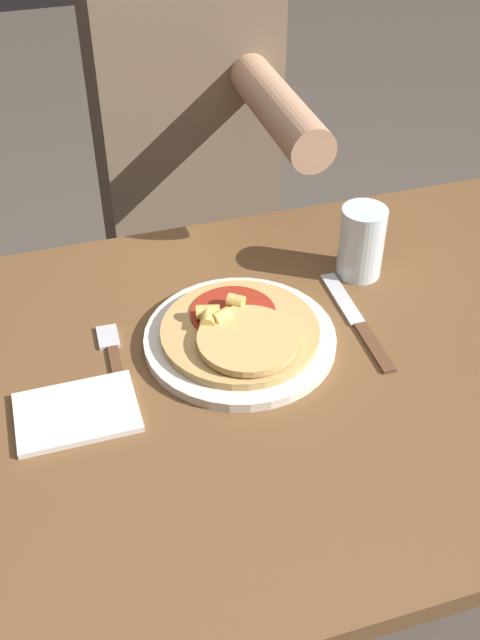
# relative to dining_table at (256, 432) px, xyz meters

# --- Properties ---
(dining_table) EXTENTS (1.16, 0.72, 0.73)m
(dining_table) POSITION_rel_dining_table_xyz_m (0.00, 0.00, 0.00)
(dining_table) COLOR brown
(dining_table) RESTS_ON ground_plane
(plate) EXTENTS (0.26, 0.26, 0.01)m
(plate) POSITION_rel_dining_table_xyz_m (-0.01, 0.06, 0.13)
(plate) COLOR silver
(plate) RESTS_ON dining_table
(pizza) EXTENTS (0.21, 0.21, 0.04)m
(pizza) POSITION_rel_dining_table_xyz_m (-0.01, 0.05, 0.14)
(pizza) COLOR tan
(pizza) RESTS_ON plate
(fork) EXTENTS (0.03, 0.18, 0.00)m
(fork) POSITION_rel_dining_table_xyz_m (-0.17, 0.07, 0.12)
(fork) COLOR brown
(fork) RESTS_ON dining_table
(knife) EXTENTS (0.02, 0.22, 0.00)m
(knife) POSITION_rel_dining_table_xyz_m (0.16, 0.05, 0.12)
(knife) COLOR brown
(knife) RESTS_ON dining_table
(drinking_glass) EXTENTS (0.07, 0.07, 0.11)m
(drinking_glass) POSITION_rel_dining_table_xyz_m (0.21, 0.16, 0.17)
(drinking_glass) COLOR silver
(drinking_glass) RESTS_ON dining_table
(napkin) EXTENTS (0.15, 0.10, 0.01)m
(napkin) POSITION_rel_dining_table_xyz_m (-0.23, -0.01, 0.12)
(napkin) COLOR silver
(napkin) RESTS_ON dining_table
(person_diner) EXTENTS (0.32, 0.52, 1.24)m
(person_diner) POSITION_rel_dining_table_xyz_m (0.06, 0.63, 0.11)
(person_diner) COLOR #2D2D38
(person_diner) RESTS_ON ground_plane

